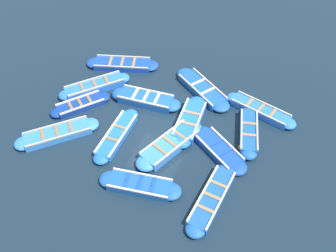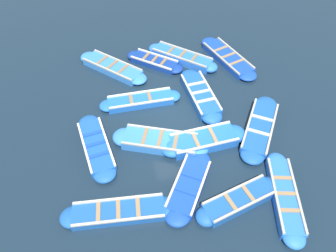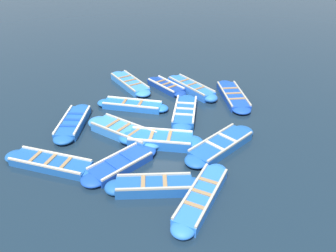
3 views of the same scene
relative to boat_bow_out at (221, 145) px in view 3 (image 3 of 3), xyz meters
name	(u,v)px [view 3 (image 3 of 3)]	position (x,y,z in m)	size (l,w,h in m)	color
ground_plane	(155,125)	(-3.06, 1.23, -0.17)	(120.00, 120.00, 0.00)	#162838
boat_bow_out	(221,145)	(0.00, 0.00, 0.00)	(2.87, 3.77, 0.39)	#1E59AD
boat_outer_left	(121,164)	(-3.49, -2.08, -0.01)	(2.48, 3.24, 0.36)	#1947B7
boat_alongside	(185,112)	(-1.90, 2.32, 0.04)	(1.26, 3.70, 0.46)	#1E59AD
boat_tucked	(202,197)	(-0.34, -3.13, 0.01)	(1.56, 3.78, 0.41)	blue
boat_broadside	(130,83)	(-5.57, 5.09, 0.00)	(3.40, 3.35, 0.38)	#3884E0
boat_inner_gap	(132,105)	(-4.56, 2.54, -0.01)	(3.63, 0.85, 0.36)	blue
boat_end_of_row	(51,163)	(-6.01, -2.60, -0.01)	(3.94, 1.10, 0.37)	#1E59AD
boat_drifting	(154,186)	(-1.96, -3.00, 0.02)	(3.38, 1.59, 0.43)	#1E59AD
boat_far_corner	(161,140)	(-2.43, -0.24, 0.04)	(3.57, 1.21, 0.47)	blue
boat_mid_row	(191,88)	(-2.08, 5.17, 0.04)	(3.38, 3.06, 0.46)	blue
boat_centre	(166,86)	(-3.49, 5.16, -0.02)	(2.86, 2.48, 0.35)	navy
boat_outer_right	(73,123)	(-6.60, 0.33, -0.01)	(1.48, 3.62, 0.37)	#1E59AD
boat_stern_in	(124,132)	(-4.13, 0.05, 0.02)	(3.93, 2.26, 0.44)	#3884E0
boat_near_quay	(233,96)	(0.19, 4.77, -0.02)	(2.17, 4.07, 0.35)	#1947B7
buoy_orange_near	(236,136)	(0.54, 0.88, -0.01)	(0.31, 0.31, 0.31)	#EAB214
buoy_yellow_far	(126,182)	(-2.96, -2.93, -0.03)	(0.28, 0.28, 0.28)	#EAB214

